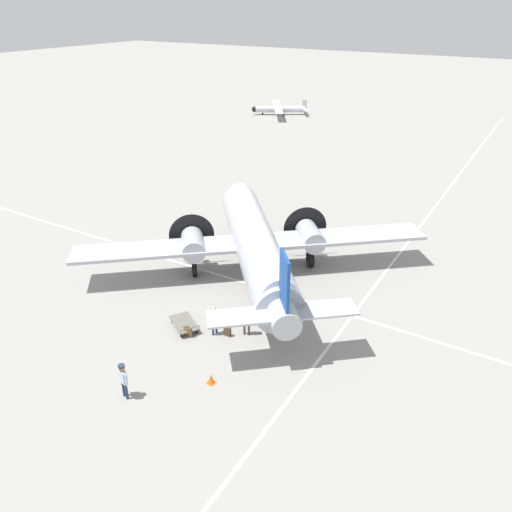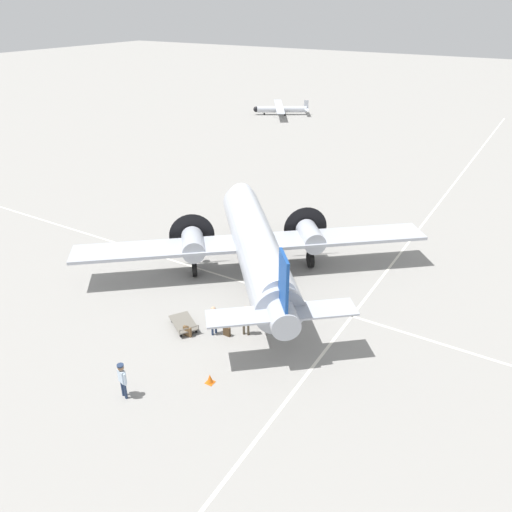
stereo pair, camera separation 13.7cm
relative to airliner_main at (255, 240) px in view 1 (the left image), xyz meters
name	(u,v)px [view 1 (the left image)]	position (x,y,z in m)	size (l,w,h in m)	color
ground_plane	(256,279)	(0.27, -0.32, -2.50)	(300.00, 300.00, 0.00)	gray
apron_line_eastwest	(250,284)	(0.27, -1.06, -2.50)	(120.00, 0.16, 0.01)	silver
apron_line_northsouth	(357,310)	(6.95, -0.32, -2.50)	(0.16, 120.00, 0.01)	silver
airliner_main	(255,240)	(0.00, 0.00, 0.00)	(18.45, 17.67, 5.73)	#ADB2BC
crew_foreground	(123,377)	(0.72, -12.22, -1.38)	(0.59, 0.37, 1.79)	navy
passenger_boarding	(247,317)	(2.83, -5.54, -1.43)	(0.58, 0.29, 1.75)	#473D2D
ramp_agent	(214,318)	(1.38, -6.36, -1.48)	(0.27, 0.56, 1.68)	navy
suitcase_near_door	(227,331)	(2.02, -6.14, -2.25)	(0.38, 0.16, 0.55)	#47331E
suitcase_upright_spare	(188,332)	(0.29, -7.23, -2.22)	(0.46, 0.13, 0.60)	brown
baggage_cart	(184,323)	(-0.34, -6.74, -2.23)	(2.19, 1.94, 0.56)	#6B665B
light_aircraft_distant	(278,109)	(-22.75, 44.66, -1.64)	(8.15, 10.21, 2.14)	#B7BCC6
traffic_cone	(211,379)	(3.40, -9.54, -2.28)	(0.37, 0.37, 0.48)	orange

